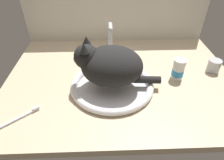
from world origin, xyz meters
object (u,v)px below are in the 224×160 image
at_px(pill_bottle, 178,70).
at_px(metal_jar, 214,66).
at_px(cat, 108,65).
at_px(faucet, 110,47).
at_px(toothbrush, 18,118).
at_px(sink_basin, 112,85).

xyz_separation_m(pill_bottle, metal_jar, (0.19, 0.05, -0.01)).
bearing_deg(cat, faucet, 85.95).
height_order(metal_jar, toothbrush, metal_jar).
bearing_deg(cat, sink_basin, -4.25).
height_order(faucet, cat, cat).
xyz_separation_m(faucet, metal_jar, (0.50, -0.12, -0.05)).
bearing_deg(toothbrush, cat, 27.57).
distance_m(cat, toothbrush, 0.40).
xyz_separation_m(cat, pill_bottle, (0.32, 0.06, -0.07)).
height_order(cat, toothbrush, cat).
bearing_deg(sink_basin, pill_bottle, 10.63).
bearing_deg(metal_jar, faucet, 166.07).
xyz_separation_m(sink_basin, cat, (-0.02, 0.00, 0.10)).
distance_m(sink_basin, faucet, 0.24).
distance_m(metal_jar, toothbrush, 0.90).
bearing_deg(metal_jar, sink_basin, -168.00).
distance_m(sink_basin, pill_bottle, 0.31).
height_order(sink_basin, metal_jar, metal_jar).
distance_m(cat, pill_bottle, 0.34).
xyz_separation_m(pill_bottle, toothbrush, (-0.66, -0.23, -0.04)).
xyz_separation_m(cat, metal_jar, (0.52, 0.11, -0.08)).
bearing_deg(toothbrush, sink_basin, 26.32).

